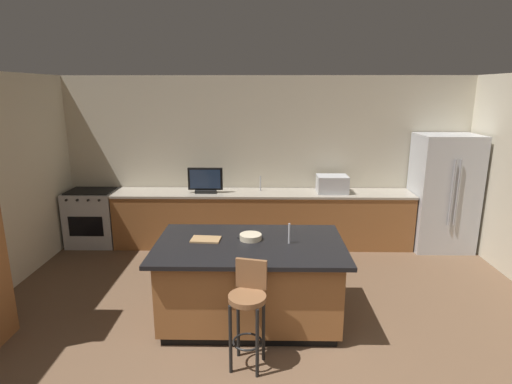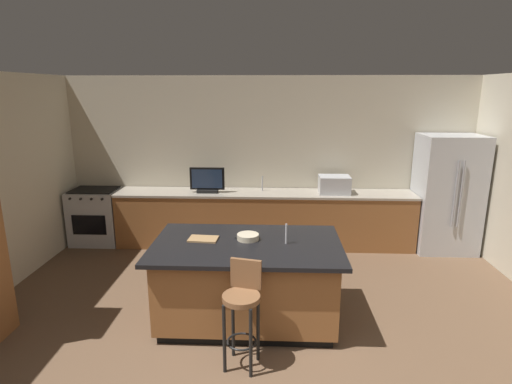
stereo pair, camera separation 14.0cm
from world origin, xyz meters
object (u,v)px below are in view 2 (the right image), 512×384
object	(u,v)px
fruit_bowl	(248,237)
tv_remote	(241,236)
range_oven	(97,216)
cutting_board	(203,239)
refrigerator	(447,194)
bar_stool_center	(242,305)
cell_phone	(201,239)
kitchen_island	(247,281)
microwave	(334,185)
tv_monitor	(207,181)

from	to	relation	value
fruit_bowl	tv_remote	bearing A→B (deg)	135.03
range_oven	tv_remote	world-z (taller)	tv_remote
cutting_board	range_oven	bearing A→B (deg)	134.61
refrigerator	bar_stool_center	distance (m)	4.20
range_oven	cutting_board	bearing A→B (deg)	-45.39
tv_remote	cell_phone	bearing A→B (deg)	-130.34
kitchen_island	refrigerator	xyz separation A→B (m)	(2.97, 2.21, 0.45)
kitchen_island	fruit_bowl	world-z (taller)	fruit_bowl
refrigerator	tv_remote	distance (m)	3.66
kitchen_island	range_oven	size ratio (longest dim) A/B	2.20
microwave	bar_stool_center	bearing A→B (deg)	-112.13
cell_phone	tv_remote	distance (m)	0.44
range_oven	fruit_bowl	distance (m)	3.44
bar_stool_center	cell_phone	distance (m)	1.03
kitchen_island	cell_phone	world-z (taller)	cell_phone
refrigerator	cutting_board	distance (m)	4.05
microwave	fruit_bowl	world-z (taller)	microwave
cutting_board	tv_monitor	bearing A→B (deg)	97.78
microwave	kitchen_island	bearing A→B (deg)	-118.62
bar_stool_center	microwave	bearing A→B (deg)	80.83
range_oven	tv_monitor	bearing A→B (deg)	-1.56
microwave	tv_remote	size ratio (longest dim) A/B	2.82
tv_monitor	bar_stool_center	xyz separation A→B (m)	(0.78, -2.97, -0.47)
tv_monitor	cutting_board	size ratio (longest dim) A/B	1.75
cell_phone	bar_stool_center	bearing A→B (deg)	-30.53
microwave	tv_remote	bearing A→B (deg)	-122.17
cell_phone	kitchen_island	bearing A→B (deg)	18.83
refrigerator	microwave	world-z (taller)	refrigerator
kitchen_island	tv_remote	world-z (taller)	tv_remote
fruit_bowl	cutting_board	world-z (taller)	fruit_bowl
cell_phone	cutting_board	distance (m)	0.03
kitchen_island	microwave	bearing A→B (deg)	61.38
microwave	range_oven	bearing A→B (deg)	-179.98
cutting_board	kitchen_island	bearing A→B (deg)	-9.25
bar_stool_center	fruit_bowl	xyz separation A→B (m)	(-0.00, 0.86, 0.33)
range_oven	cutting_board	distance (m)	3.10
cell_phone	tv_remote	world-z (taller)	tv_remote
microwave	tv_monitor	xyz separation A→B (m)	(-2.01, -0.05, 0.05)
tv_remote	kitchen_island	bearing A→B (deg)	-31.91
fruit_bowl	microwave	bearing A→B (deg)	60.33
range_oven	cutting_board	xyz separation A→B (m)	(2.16, -2.19, 0.46)
refrigerator	range_oven	world-z (taller)	refrigerator
refrigerator	cutting_board	world-z (taller)	refrigerator
tv_remote	cutting_board	distance (m)	0.42
tv_monitor	microwave	bearing A→B (deg)	1.48
microwave	fruit_bowl	size ratio (longest dim) A/B	2.02
cell_phone	tv_remote	xyz separation A→B (m)	(0.43, 0.10, 0.01)
bar_stool_center	cell_phone	world-z (taller)	bar_stool_center
kitchen_island	bar_stool_center	xyz separation A→B (m)	(0.01, -0.76, 0.14)
tv_monitor	bar_stool_center	distance (m)	3.10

